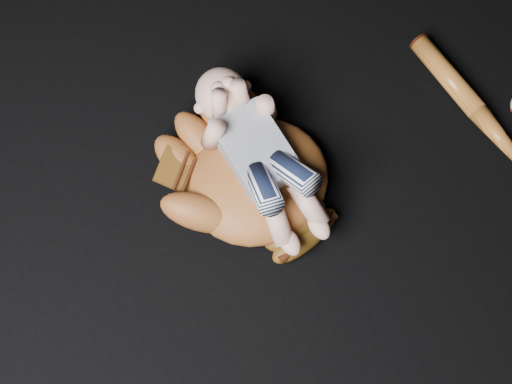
# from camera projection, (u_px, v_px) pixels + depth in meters

# --- Properties ---
(baseball_glove) EXTENTS (0.48, 0.52, 0.13)m
(baseball_glove) POSITION_uv_depth(u_px,v_px,m) (258.00, 178.00, 1.42)
(baseball_glove) COLOR brown
(baseball_glove) RESTS_ON ground
(newborn_baby) EXTENTS (0.24, 0.43, 0.16)m
(newborn_baby) POSITION_uv_depth(u_px,v_px,m) (263.00, 159.00, 1.37)
(newborn_baby) COLOR #D49C88
(newborn_baby) RESTS_ON baseball_glove
(baseball_bat) EXTENTS (0.13, 0.48, 0.04)m
(baseball_bat) POSITION_uv_depth(u_px,v_px,m) (485.00, 121.00, 1.52)
(baseball_bat) COLOR #B16322
(baseball_bat) RESTS_ON ground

